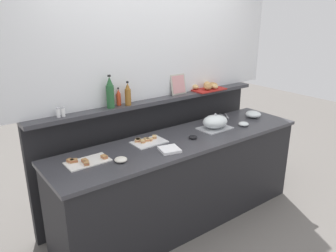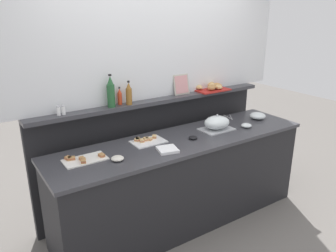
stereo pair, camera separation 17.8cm
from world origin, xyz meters
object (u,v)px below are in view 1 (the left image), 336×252
at_px(sandwich_platter_side, 148,141).
at_px(serving_cloche, 215,122).
at_px(glass_bowl_large, 253,114).
at_px(framed_picture, 178,84).
at_px(wine_bottle_green, 110,93).
at_px(hot_sauce_bottle, 119,98).
at_px(salt_shaker, 58,113).
at_px(sandwich_platter_rear, 87,161).
at_px(napkin_stack, 170,150).
at_px(condiment_bowl_cream, 193,137).
at_px(serving_tongs, 226,116).
at_px(vinegar_bottle_amber, 128,95).
at_px(condiment_bowl_dark, 121,160).
at_px(bread_basket, 208,86).
at_px(pepper_shaker, 63,112).
at_px(glass_bowl_medium, 244,124).

bearing_deg(sandwich_platter_side, serving_cloche, -7.77).
relative_size(glass_bowl_large, framed_picture, 0.83).
distance_m(wine_bottle_green, hot_sauce_bottle, 0.13).
xyz_separation_m(salt_shaker, framed_picture, (1.36, 0.04, 0.07)).
height_order(sandwich_platter_rear, glass_bowl_large, glass_bowl_large).
bearing_deg(napkin_stack, condiment_bowl_cream, 15.84).
height_order(serving_tongs, hot_sauce_bottle, hot_sauce_bottle).
bearing_deg(sandwich_platter_rear, vinegar_bottle_amber, 30.47).
height_order(condiment_bowl_dark, salt_shaker, salt_shaker).
xyz_separation_m(sandwich_platter_rear, salt_shaker, (-0.06, 0.39, 0.34)).
xyz_separation_m(sandwich_platter_side, hot_sauce_bottle, (-0.10, 0.35, 0.37)).
xyz_separation_m(serving_tongs, napkin_stack, (-1.14, -0.41, 0.01)).
relative_size(bread_basket, framed_picture, 1.82).
bearing_deg(pepper_shaker, glass_bowl_medium, -17.25).
distance_m(sandwich_platter_side, pepper_shaker, 0.81).
xyz_separation_m(napkin_stack, hot_sauce_bottle, (-0.14, 0.64, 0.37)).
distance_m(sandwich_platter_rear, sandwich_platter_side, 0.65).
xyz_separation_m(wine_bottle_green, framed_picture, (0.86, 0.04, -0.03)).
distance_m(vinegar_bottle_amber, framed_picture, 0.68).
bearing_deg(framed_picture, vinegar_bottle_amber, -174.93).
distance_m(vinegar_bottle_amber, pepper_shaker, 0.65).
height_order(glass_bowl_large, vinegar_bottle_amber, vinegar_bottle_amber).
height_order(serving_cloche, napkin_stack, serving_cloche).
bearing_deg(glass_bowl_large, serving_tongs, 138.83).
bearing_deg(serving_tongs, glass_bowl_medium, -104.17).
relative_size(condiment_bowl_dark, bread_basket, 0.27).
distance_m(condiment_bowl_dark, wine_bottle_green, 0.72).
bearing_deg(framed_picture, condiment_bowl_cream, -114.07).
xyz_separation_m(glass_bowl_medium, framed_picture, (-0.44, 0.58, 0.39)).
bearing_deg(glass_bowl_medium, bread_basket, 92.97).
relative_size(sandwich_platter_rear, framed_picture, 1.63).
relative_size(serving_tongs, bread_basket, 0.46).
bearing_deg(napkin_stack, sandwich_platter_rear, 162.44).
bearing_deg(vinegar_bottle_amber, serving_cloche, -26.81).
distance_m(glass_bowl_large, napkin_stack, 1.39).
height_order(condiment_bowl_cream, salt_shaker, salt_shaker).
xyz_separation_m(sandwich_platter_rear, sandwich_platter_side, (0.65, 0.07, 0.00)).
distance_m(serving_tongs, hot_sauce_bottle, 1.35).
distance_m(glass_bowl_medium, napkin_stack, 1.05).
bearing_deg(framed_picture, napkin_stack, -133.27).
bearing_deg(condiment_bowl_dark, hot_sauce_bottle, 61.23).
bearing_deg(glass_bowl_large, pepper_shaker, 169.00).
relative_size(salt_shaker, pepper_shaker, 1.00).
relative_size(napkin_stack, hot_sauce_bottle, 0.97).
bearing_deg(pepper_shaker, glass_bowl_large, -11.00).
bearing_deg(glass_bowl_medium, framed_picture, 127.05).
distance_m(napkin_stack, framed_picture, 0.97).
height_order(salt_shaker, framed_picture, framed_picture).
distance_m(condiment_bowl_cream, hot_sauce_bottle, 0.82).
bearing_deg(serving_tongs, wine_bottle_green, 172.12).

